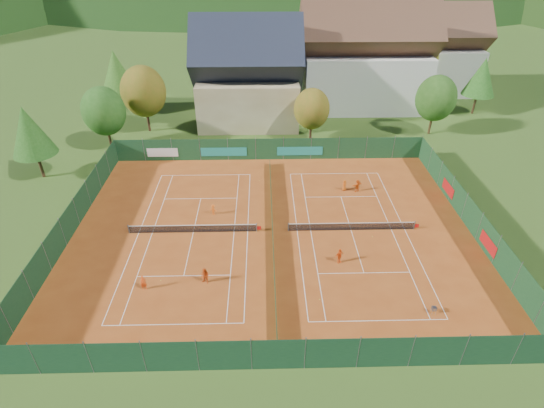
{
  "coord_description": "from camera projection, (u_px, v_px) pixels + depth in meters",
  "views": [
    {
      "loc": [
        -0.86,
        -34.48,
        25.69
      ],
      "look_at": [
        0.0,
        2.0,
        2.0
      ],
      "focal_mm": 28.0,
      "sensor_mm": 36.0,
      "label": 1
    }
  ],
  "objects": [
    {
      "name": "tree_west_mid",
      "position": [
        143.0,
        91.0,
        61.06
      ],
      "size": [
        6.44,
        6.44,
        9.78
      ],
      "color": "#442718",
      "rests_on": "ground"
    },
    {
      "name": "loose_ball_3",
      "position": [
        259.0,
        181.0,
        51.53
      ],
      "size": [
        0.07,
        0.07,
        0.07
      ],
      "primitive_type": "sphere",
      "color": "#CCD833",
      "rests_on": "ground"
    },
    {
      "name": "clay_pad",
      "position": [
        272.0,
        231.0,
        42.92
      ],
      "size": [
        40.0,
        32.0,
        0.01
      ],
      "primitive_type": "cube",
      "color": "#9D4517",
      "rests_on": "ground"
    },
    {
      "name": "loose_ball_2",
      "position": [
        307.0,
        201.0,
        47.64
      ],
      "size": [
        0.07,
        0.07,
        0.07
      ],
      "primitive_type": "sphere",
      "color": "#CCD833",
      "rests_on": "ground"
    },
    {
      "name": "hotel_block_b",
      "position": [
        432.0,
        55.0,
        76.8
      ],
      "size": [
        17.28,
        10.0,
        15.5
      ],
      "color": "silver",
      "rests_on": "ground"
    },
    {
      "name": "loose_ball_0",
      "position": [
        161.0,
        280.0,
        36.86
      ],
      "size": [
        0.07,
        0.07,
        0.07
      ],
      "primitive_type": "sphere",
      "color": "#CCD833",
      "rests_on": "ground"
    },
    {
      "name": "player_right_near",
      "position": [
        339.0,
        256.0,
        38.49
      ],
      "size": [
        0.99,
        0.8,
        1.57
      ],
      "primitive_type": "imported",
      "rotation": [
        0.0,
        0.0,
        0.54
      ],
      "color": "#F05A15",
      "rests_on": "ground"
    },
    {
      "name": "hotel_block_a",
      "position": [
        365.0,
        62.0,
        69.4
      ],
      "size": [
        21.6,
        11.0,
        17.25
      ],
      "color": "silver",
      "rests_on": "ground"
    },
    {
      "name": "tree_east_front",
      "position": [
        436.0,
        98.0,
        60.58
      ],
      "size": [
        5.72,
        5.72,
        8.69
      ],
      "color": "#48331A",
      "rests_on": "ground"
    },
    {
      "name": "player_left_near",
      "position": [
        144.0,
        283.0,
        35.61
      ],
      "size": [
        0.61,
        0.5,
        1.44
      ],
      "primitive_type": "imported",
      "rotation": [
        0.0,
        0.0,
        0.35
      ],
      "color": "#E94C14",
      "rests_on": "ground"
    },
    {
      "name": "fence_east",
      "position": [
        471.0,
        216.0,
        42.55
      ],
      "size": [
        0.09,
        32.0,
        3.0
      ],
      "color": "#153B1D",
      "rests_on": "ground"
    },
    {
      "name": "tree_east_back",
      "position": [
        417.0,
        60.0,
        73.3
      ],
      "size": [
        7.15,
        7.15,
        10.86
      ],
      "color": "#432917",
      "rests_on": "ground"
    },
    {
      "name": "chalet",
      "position": [
        248.0,
        79.0,
        64.41
      ],
      "size": [
        16.2,
        12.0,
        16.0
      ],
      "color": "beige",
      "rests_on": "ground"
    },
    {
      "name": "court_divider",
      "position": [
        272.0,
        227.0,
        42.65
      ],
      "size": [
        0.03,
        28.8,
        1.0
      ],
      "color": "#13351B",
      "rests_on": "ground"
    },
    {
      "name": "loose_ball_4",
      "position": [
        372.0,
        237.0,
        42.13
      ],
      "size": [
        0.07,
        0.07,
        0.07
      ],
      "primitive_type": "sphere",
      "color": "#CCD833",
      "rests_on": "ground"
    },
    {
      "name": "ground",
      "position": [
        272.0,
        231.0,
        42.93
      ],
      "size": [
        600.0,
        600.0,
        0.0
      ],
      "primitive_type": "plane",
      "color": "#2F4F18",
      "rests_on": "ground"
    },
    {
      "name": "ball_hopper",
      "position": [
        434.0,
        308.0,
        33.44
      ],
      "size": [
        0.34,
        0.34,
        0.8
      ],
      "color": "slate",
      "rests_on": "ground"
    },
    {
      "name": "fence_south",
      "position": [
        278.0,
        355.0,
        28.69
      ],
      "size": [
        40.0,
        0.04,
        3.0
      ],
      "color": "#12331D",
      "rests_on": "ground"
    },
    {
      "name": "tree_east_mid",
      "position": [
        482.0,
        77.0,
        67.12
      ],
      "size": [
        5.04,
        5.04,
        9.0
      ],
      "color": "#402C17",
      "rests_on": "ground"
    },
    {
      "name": "tree_center",
      "position": [
        312.0,
        109.0,
        58.92
      ],
      "size": [
        5.01,
        5.01,
        7.6
      ],
      "color": "#422717",
      "rests_on": "ground"
    },
    {
      "name": "loose_ball_1",
      "position": [
        320.0,
        299.0,
        34.97
      ],
      "size": [
        0.07,
        0.07,
        0.07
      ],
      "primitive_type": "sphere",
      "color": "#CCD833",
      "rests_on": "ground"
    },
    {
      "name": "tree_west_side",
      "position": [
        29.0,
        131.0,
        49.13
      ],
      "size": [
        5.04,
        5.04,
        9.0
      ],
      "color": "#492E1A",
      "rests_on": "ground"
    },
    {
      "name": "court_markings_right",
      "position": [
        351.0,
        230.0,
        43.07
      ],
      "size": [
        11.03,
        23.83,
        0.0
      ],
      "color": "white",
      "rests_on": "ground"
    },
    {
      "name": "mountain_backdrop",
      "position": [
        309.0,
        56.0,
        260.85
      ],
      "size": [
        820.0,
        530.0,
        242.0
      ],
      "color": "black",
      "rests_on": "ground"
    },
    {
      "name": "player_left_far",
      "position": [
        213.0,
        210.0,
        45.11
      ],
      "size": [
        0.9,
        0.67,
        1.24
      ],
      "primitive_type": "imported",
      "rotation": [
        0.0,
        0.0,
        2.84
      ],
      "color": "orange",
      "rests_on": "ground"
    },
    {
      "name": "tree_west_front",
      "position": [
        104.0,
        111.0,
        56.32
      ],
      "size": [
        5.72,
        5.72,
        8.69
      ],
      "color": "#422E17",
      "rests_on": "ground"
    },
    {
      "name": "court_markings_left",
      "position": [
        193.0,
        232.0,
        42.76
      ],
      "size": [
        11.03,
        23.83,
        0.0
      ],
      "color": "white",
      "rests_on": "ground"
    },
    {
      "name": "player_right_far_b",
      "position": [
        357.0,
        186.0,
        49.06
      ],
      "size": [
        1.47,
        1.1,
        1.54
      ],
      "primitive_type": "imported",
      "rotation": [
        0.0,
        0.0,
        3.66
      ],
      "color": "#E35A14",
      "rests_on": "ground"
    },
    {
      "name": "tennis_net_left",
      "position": [
        194.0,
        228.0,
        42.49
      ],
      "size": [
        13.3,
        0.1,
        1.02
      ],
      "color": "#59595B",
      "rests_on": "ground"
    },
    {
      "name": "fence_north",
      "position": [
        266.0,
        149.0,
        55.52
      ],
      "size": [
        40.0,
        0.1,
        3.0
      ],
      "color": "#163D20",
      "rests_on": "ground"
    },
    {
      "name": "tree_west_back",
      "position": [
        116.0,
        71.0,
        67.29
      ],
      "size": [
        5.6,
        5.6,
        10.0
      ],
      "color": "#453018",
      "rests_on": "ground"
    },
    {
      "name": "fence_west",
      "position": [
        70.0,
        222.0,
        41.71
      ],
      "size": [
        0.04,
        32.0,
        3.0
      ],
      "color": "#13351C",
      "rests_on": "ground"
    },
    {
      "name": "tennis_net_right",
      "position": [
        353.0,
        226.0,
        42.81
      ],
      "size": [
        13.3,
        0.1,
        1.02
      ],
      "color": "#59595B",
      "rests_on": "ground"
    },
    {
      "name": "player_left_mid",
      "position": [
        205.0,
        276.0,
        36.22
      ],
      "size": [
        0.95,
        0.88,
        1.58
      ],
      "primitive_type": "imported",
      "rotation": [
        0.0,
        0.0,
        -0.45
      ],
      "color": "#D04612",
      "rests_on": "ground"
    },
    {
      "name": "player_right_far_a",
      "position": [
        344.0,
        185.0,
        49.33
      ],
      "size": [
        0.79,
        0.73,
        1.35
      ],
      "primitive_type": "imported",
      "rotation": [
        0.0,
        0.0,
        3.75
      ],
      "color": "#CF5812",
      "rests_on": "ground"
    }
  ]
}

